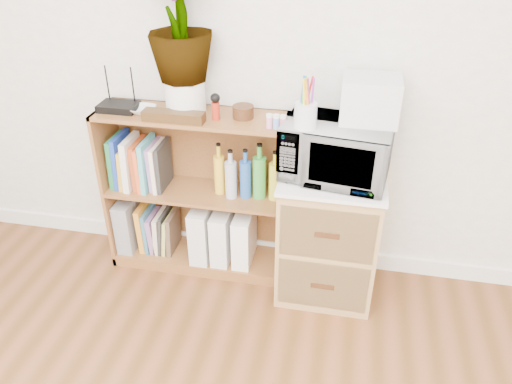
# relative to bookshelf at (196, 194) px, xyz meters

# --- Properties ---
(skirting_board) EXTENTS (4.00, 0.02, 0.10)m
(skirting_board) POSITION_rel_bookshelf_xyz_m (0.35, 0.14, -0.42)
(skirting_board) COLOR white
(skirting_board) RESTS_ON ground
(bookshelf) EXTENTS (1.00, 0.30, 0.95)m
(bookshelf) POSITION_rel_bookshelf_xyz_m (0.00, 0.00, 0.00)
(bookshelf) COLOR brown
(bookshelf) RESTS_ON ground
(wicker_unit) EXTENTS (0.50, 0.45, 0.70)m
(wicker_unit) POSITION_rel_bookshelf_xyz_m (0.75, -0.08, -0.12)
(wicker_unit) COLOR #9E7542
(wicker_unit) RESTS_ON ground
(microwave) EXTENTS (0.54, 0.40, 0.28)m
(microwave) POSITION_rel_bookshelf_xyz_m (0.75, -0.08, 0.38)
(microwave) COLOR white
(microwave) RESTS_ON wicker_unit
(pen_cup) EXTENTS (0.10, 0.10, 0.11)m
(pen_cup) POSITION_rel_bookshelf_xyz_m (0.60, -0.16, 0.58)
(pen_cup) COLOR silver
(pen_cup) RESTS_ON microwave
(small_appliance) EXTENTS (0.26, 0.22, 0.21)m
(small_appliance) POSITION_rel_bookshelf_xyz_m (0.88, -0.02, 0.63)
(small_appliance) COLOR silver
(small_appliance) RESTS_ON microwave
(router) EXTENTS (0.20, 0.13, 0.04)m
(router) POSITION_rel_bookshelf_xyz_m (-0.38, -0.02, 0.49)
(router) COLOR black
(router) RESTS_ON bookshelf
(white_bowl) EXTENTS (0.13, 0.13, 0.03)m
(white_bowl) POSITION_rel_bookshelf_xyz_m (-0.24, -0.03, 0.49)
(white_bowl) COLOR silver
(white_bowl) RESTS_ON bookshelf
(plant_pot) EXTENTS (0.20, 0.20, 0.17)m
(plant_pot) POSITION_rel_bookshelf_xyz_m (-0.03, 0.02, 0.56)
(plant_pot) COLOR white
(plant_pot) RESTS_ON bookshelf
(potted_plant) EXTENTS (0.32, 0.32, 0.57)m
(potted_plant) POSITION_rel_bookshelf_xyz_m (-0.03, 0.02, 0.93)
(potted_plant) COLOR #34732E
(potted_plant) RESTS_ON plant_pot
(trinket_box) EXTENTS (0.31, 0.08, 0.05)m
(trinket_box) POSITION_rel_bookshelf_xyz_m (-0.05, -0.10, 0.50)
(trinket_box) COLOR #321F0D
(trinket_box) RESTS_ON bookshelf
(kokeshi_doll) EXTENTS (0.04, 0.04, 0.09)m
(kokeshi_doll) POSITION_rel_bookshelf_xyz_m (0.15, -0.04, 0.52)
(kokeshi_doll) COLOR #A42514
(kokeshi_doll) RESTS_ON bookshelf
(wooden_bowl) EXTENTS (0.11, 0.11, 0.06)m
(wooden_bowl) POSITION_rel_bookshelf_xyz_m (0.27, 0.01, 0.51)
(wooden_bowl) COLOR #381C0F
(wooden_bowl) RESTS_ON bookshelf
(paint_jars) EXTENTS (0.12, 0.04, 0.06)m
(paint_jars) POSITION_rel_bookshelf_xyz_m (0.46, -0.09, 0.51)
(paint_jars) COLOR pink
(paint_jars) RESTS_ON bookshelf
(file_box) EXTENTS (0.10, 0.25, 0.32)m
(file_box) POSITION_rel_bookshelf_xyz_m (-0.43, 0.00, -0.25)
(file_box) COLOR gray
(file_box) RESTS_ON bookshelf
(magazine_holder_left) EXTENTS (0.11, 0.27, 0.33)m
(magazine_holder_left) POSITION_rel_bookshelf_xyz_m (0.03, -0.01, -0.24)
(magazine_holder_left) COLOR silver
(magazine_holder_left) RESTS_ON bookshelf
(magazine_holder_mid) EXTENTS (0.10, 0.25, 0.32)m
(magazine_holder_mid) POSITION_rel_bookshelf_xyz_m (0.15, -0.01, -0.25)
(magazine_holder_mid) COLOR white
(magazine_holder_mid) RESTS_ON bookshelf
(magazine_holder_right) EXTENTS (0.10, 0.25, 0.31)m
(magazine_holder_right) POSITION_rel_bookshelf_xyz_m (0.28, -0.01, -0.25)
(magazine_holder_right) COLOR white
(magazine_holder_right) RESTS_ON bookshelf
(cookbooks) EXTENTS (0.30, 0.20, 0.30)m
(cookbooks) POSITION_rel_bookshelf_xyz_m (-0.32, 0.00, 0.16)
(cookbooks) COLOR #1D6F3E
(cookbooks) RESTS_ON bookshelf
(liquor_bottles) EXTENTS (0.37, 0.07, 0.30)m
(liquor_bottles) POSITION_rel_bookshelf_xyz_m (0.30, -0.00, 0.17)
(liquor_bottles) COLOR gold
(liquor_bottles) RESTS_ON bookshelf
(lower_books) EXTENTS (0.21, 0.19, 0.29)m
(lower_books) POSITION_rel_bookshelf_xyz_m (-0.25, 0.00, -0.28)
(lower_books) COLOR orange
(lower_books) RESTS_ON bookshelf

